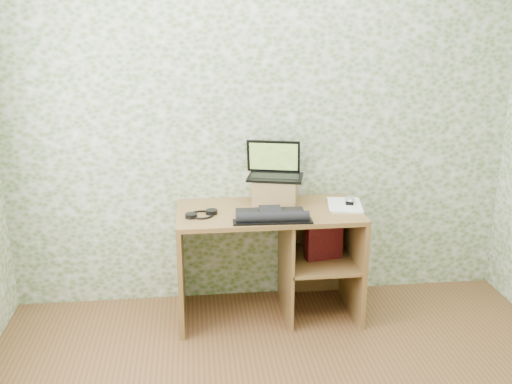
{
  "coord_description": "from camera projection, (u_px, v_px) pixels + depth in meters",
  "views": [
    {
      "loc": [
        -0.48,
        -2.06,
        1.96
      ],
      "look_at": [
        -0.09,
        1.39,
        0.89
      ],
      "focal_mm": 40.0,
      "sensor_mm": 36.0,
      "label": 1
    }
  ],
  "objects": [
    {
      "name": "headphones",
      "position": [
        201.0,
        214.0,
        3.62
      ],
      "size": [
        0.21,
        0.21,
        0.03
      ],
      "rotation": [
        0.0,
        0.0,
        0.43
      ],
      "color": "black",
      "rests_on": "desk"
    },
    {
      "name": "notepad",
      "position": [
        345.0,
        205.0,
        3.81
      ],
      "size": [
        0.27,
        0.34,
        0.01
      ],
      "primitive_type": "cube",
      "rotation": [
        0.0,
        0.0,
        -0.18
      ],
      "color": "white",
      "rests_on": "desk"
    },
    {
      "name": "red_box",
      "position": [
        324.0,
        238.0,
        3.83
      ],
      "size": [
        0.26,
        0.12,
        0.3
      ],
      "primitive_type": "cube",
      "rotation": [
        0.0,
        0.0,
        0.19
      ],
      "color": "maroon",
      "rests_on": "desk"
    },
    {
      "name": "desk",
      "position": [
        279.0,
        246.0,
        3.85
      ],
      "size": [
        1.2,
        0.6,
        0.75
      ],
      "color": "brown",
      "rests_on": "floor"
    },
    {
      "name": "pen",
      "position": [
        350.0,
        201.0,
        3.85
      ],
      "size": [
        0.04,
        0.14,
        0.01
      ],
      "primitive_type": "cylinder",
      "rotation": [
        1.57,
        0.0,
        -0.27
      ],
      "color": "black",
      "rests_on": "notepad"
    },
    {
      "name": "mouse",
      "position": [
        350.0,
        201.0,
        3.82
      ],
      "size": [
        0.09,
        0.12,
        0.03
      ],
      "primitive_type": "ellipsoid",
      "rotation": [
        0.0,
        0.0,
        -0.3
      ],
      "color": "#B4B4B7",
      "rests_on": "notepad"
    },
    {
      "name": "keyboard",
      "position": [
        271.0,
        215.0,
        3.56
      ],
      "size": [
        0.49,
        0.26,
        0.07
      ],
      "rotation": [
        0.0,
        0.0,
        -0.04
      ],
      "color": "black",
      "rests_on": "desk"
    },
    {
      "name": "riser",
      "position": [
        275.0,
        191.0,
        3.85
      ],
      "size": [
        0.34,
        0.3,
        0.17
      ],
      "primitive_type": "cube",
      "rotation": [
        0.0,
        0.0,
        -0.25
      ],
      "color": "#A37849",
      "rests_on": "desk"
    },
    {
      "name": "wall_back",
      "position": [
        263.0,
        119.0,
        3.87
      ],
      "size": [
        3.5,
        0.0,
        3.5
      ],
      "primitive_type": "plane",
      "rotation": [
        1.57,
        0.0,
        0.0
      ],
      "color": "silver",
      "rests_on": "ground"
    },
    {
      "name": "laptop",
      "position": [
        275.0,
        169.0,
        3.85
      ],
      "size": [
        0.41,
        0.34,
        0.24
      ],
      "rotation": [
        0.0,
        0.0,
        -0.25
      ],
      "color": "black",
      "rests_on": "riser"
    }
  ]
}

